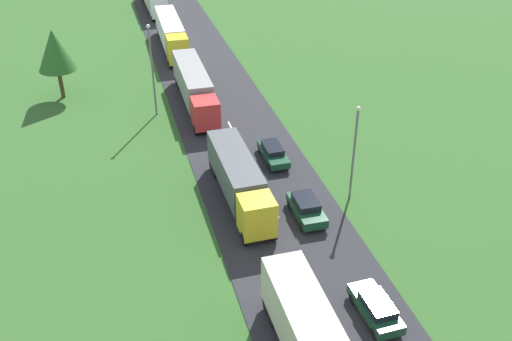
{
  "coord_description": "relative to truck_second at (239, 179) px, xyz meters",
  "views": [
    {
      "loc": [
        -11.08,
        -4.76,
        26.09
      ],
      "look_at": [
        -0.48,
        33.38,
        1.62
      ],
      "focal_mm": 40.91,
      "sensor_mm": 36.0,
      "label": 1
    }
  ],
  "objects": [
    {
      "name": "car_second",
      "position": [
        4.83,
        -14.23,
        -1.22
      ],
      "size": [
        1.88,
        4.36,
        1.44
      ],
      "color": "#19472D",
      "rests_on": "road"
    },
    {
      "name": "truck_fourth",
      "position": [
        0.05,
        35.55,
        0.12
      ],
      "size": [
        2.77,
        14.51,
        3.61
      ],
      "color": "yellow",
      "rests_on": "road"
    },
    {
      "name": "road",
      "position": [
        2.24,
        -7.41,
        -2.01
      ],
      "size": [
        10.0,
        140.0,
        0.06
      ],
      "primitive_type": "cube",
      "color": "#2B2B30",
      "rests_on": "ground"
    },
    {
      "name": "lamppost_third",
      "position": [
        -4.31,
        17.12,
        3.06
      ],
      "size": [
        0.36,
        0.36,
        9.24
      ],
      "color": "slate",
      "rests_on": "ground"
    },
    {
      "name": "car_third",
      "position": [
        4.29,
        -3.48,
        -1.18
      ],
      "size": [
        1.95,
        4.32,
        1.54
      ],
      "color": "#19472D",
      "rests_on": "road"
    },
    {
      "name": "car_fourth",
      "position": [
        4.33,
        5.21,
        -1.24
      ],
      "size": [
        1.76,
        4.57,
        1.39
      ],
      "color": "#19472D",
      "rests_on": "road"
    },
    {
      "name": "tree_maple",
      "position": [
        -13.4,
        23.91,
        3.21
      ],
      "size": [
        3.87,
        3.87,
        7.41
      ],
      "color": "#513823",
      "rests_on": "ground"
    },
    {
      "name": "lane_marking_centre",
      "position": [
        2.24,
        -8.87,
        -1.98
      ],
      "size": [
        0.16,
        124.09,
        0.01
      ],
      "color": "white",
      "rests_on": "road"
    },
    {
      "name": "lamppost_second",
      "position": [
        8.54,
        -1.83,
        2.39
      ],
      "size": [
        0.36,
        0.36,
        7.91
      ],
      "color": "slate",
      "rests_on": "ground"
    },
    {
      "name": "truck_third",
      "position": [
        -0.13,
        18.23,
        0.09
      ],
      "size": [
        2.6,
        14.07,
        3.62
      ],
      "color": "red",
      "rests_on": "road"
    },
    {
      "name": "truck_second",
      "position": [
        0.0,
        0.0,
        0.0
      ],
      "size": [
        2.63,
        11.72,
        3.41
      ],
      "color": "yellow",
      "rests_on": "road"
    }
  ]
}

